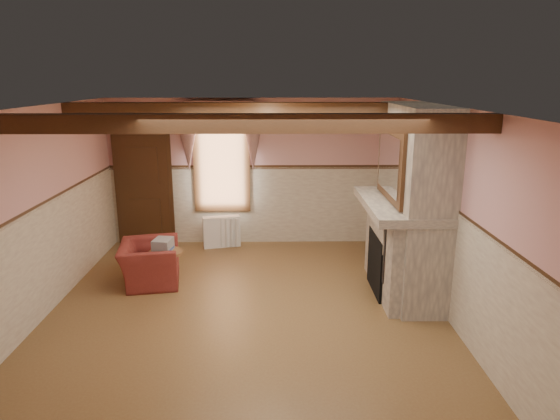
{
  "coord_description": "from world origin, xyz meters",
  "views": [
    {
      "loc": [
        0.39,
        -6.44,
        3.16
      ],
      "look_at": [
        0.48,
        0.8,
        1.23
      ],
      "focal_mm": 32.0,
      "sensor_mm": 36.0,
      "label": 1
    }
  ],
  "objects_px": {
    "armchair": "(149,263)",
    "oil_lamp": "(392,183)",
    "bowl": "(404,201)",
    "mantel_clock": "(391,185)",
    "side_table": "(167,268)",
    "radiator": "(222,232)"
  },
  "relations": [
    {
      "from": "armchair",
      "to": "oil_lamp",
      "type": "distance_m",
      "value": 4.02
    },
    {
      "from": "side_table",
      "to": "oil_lamp",
      "type": "bearing_deg",
      "value": 5.06
    },
    {
      "from": "side_table",
      "to": "oil_lamp",
      "type": "height_order",
      "value": "oil_lamp"
    },
    {
      "from": "armchair",
      "to": "side_table",
      "type": "relative_size",
      "value": 1.83
    },
    {
      "from": "side_table",
      "to": "bowl",
      "type": "relative_size",
      "value": 1.53
    },
    {
      "from": "armchair",
      "to": "bowl",
      "type": "xyz_separation_m",
      "value": [
        3.82,
        -0.58,
        1.14
      ]
    },
    {
      "from": "armchair",
      "to": "side_table",
      "type": "distance_m",
      "value": 0.3
    },
    {
      "from": "radiator",
      "to": "mantel_clock",
      "type": "relative_size",
      "value": 2.92
    },
    {
      "from": "bowl",
      "to": "mantel_clock",
      "type": "xyz_separation_m",
      "value": [
        0.0,
        0.87,
        0.06
      ]
    },
    {
      "from": "armchair",
      "to": "side_table",
      "type": "bearing_deg",
      "value": -113.83
    },
    {
      "from": "side_table",
      "to": "oil_lamp",
      "type": "distance_m",
      "value": 3.78
    },
    {
      "from": "oil_lamp",
      "to": "armchair",
      "type": "bearing_deg",
      "value": -176.4
    },
    {
      "from": "armchair",
      "to": "oil_lamp",
      "type": "xyz_separation_m",
      "value": [
        3.82,
        0.24,
        1.23
      ]
    },
    {
      "from": "bowl",
      "to": "mantel_clock",
      "type": "bearing_deg",
      "value": 90.0
    },
    {
      "from": "mantel_clock",
      "to": "oil_lamp",
      "type": "relative_size",
      "value": 0.86
    },
    {
      "from": "radiator",
      "to": "oil_lamp",
      "type": "distance_m",
      "value": 3.46
    },
    {
      "from": "side_table",
      "to": "armchair",
      "type": "bearing_deg",
      "value": 165.52
    },
    {
      "from": "armchair",
      "to": "bowl",
      "type": "height_order",
      "value": "bowl"
    },
    {
      "from": "side_table",
      "to": "bowl",
      "type": "height_order",
      "value": "bowl"
    },
    {
      "from": "mantel_clock",
      "to": "oil_lamp",
      "type": "bearing_deg",
      "value": -90.0
    },
    {
      "from": "radiator",
      "to": "oil_lamp",
      "type": "xyz_separation_m",
      "value": [
        2.86,
        -1.49,
        1.26
      ]
    },
    {
      "from": "bowl",
      "to": "oil_lamp",
      "type": "distance_m",
      "value": 0.83
    }
  ]
}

